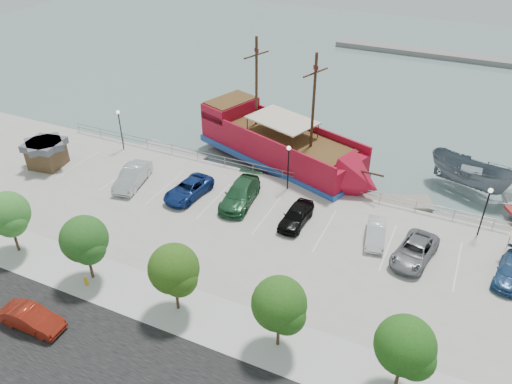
% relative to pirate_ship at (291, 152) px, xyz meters
% --- Properties ---
extents(ground, '(160.00, 160.00, 0.00)m').
position_rel_pirate_ship_xyz_m(ground, '(1.52, -11.22, -2.15)').
color(ground, slate).
extents(sidewalk, '(100.00, 4.00, 0.05)m').
position_rel_pirate_ship_xyz_m(sidewalk, '(1.52, -21.22, -1.13)').
color(sidewalk, '#B7B7B7').
rests_on(sidewalk, land_slab).
extents(seawall_railing, '(50.00, 0.06, 1.00)m').
position_rel_pirate_ship_xyz_m(seawall_railing, '(1.52, -3.42, -0.62)').
color(seawall_railing, gray).
rests_on(seawall_railing, land_slab).
extents(far_shore, '(40.00, 3.00, 0.80)m').
position_rel_pirate_ship_xyz_m(far_shore, '(11.52, 43.78, -1.75)').
color(far_shore, slate).
rests_on(far_shore, ground).
extents(pirate_ship, '(20.66, 11.80, 12.83)m').
position_rel_pirate_ship_xyz_m(pirate_ship, '(0.00, 0.00, 0.00)').
color(pirate_ship, maroon).
rests_on(pirate_ship, ground).
extents(patrol_boat, '(8.40, 5.62, 3.04)m').
position_rel_pirate_ship_xyz_m(patrol_boat, '(16.14, 3.47, -0.63)').
color(patrol_boat, slate).
rests_on(patrol_boat, ground).
extents(dock_west, '(7.57, 2.98, 0.42)m').
position_rel_pirate_ship_xyz_m(dock_west, '(-12.33, -2.02, -1.94)').
color(dock_west, gray).
rests_on(dock_west, ground).
extents(dock_mid, '(8.02, 5.11, 0.44)m').
position_rel_pirate_ship_xyz_m(dock_mid, '(9.97, -2.02, -1.93)').
color(dock_mid, gray).
rests_on(dock_mid, ground).
extents(dock_east, '(6.53, 3.10, 0.36)m').
position_rel_pirate_ship_xyz_m(dock_east, '(17.11, -2.02, -1.97)').
color(dock_east, gray).
rests_on(dock_east, ground).
extents(shed, '(3.56, 3.56, 2.59)m').
position_rel_pirate_ship_xyz_m(shed, '(-20.91, -10.49, 0.23)').
color(shed, '#513B24').
rests_on(shed, land_slab).
extents(street_sedan, '(4.30, 1.63, 1.40)m').
position_rel_pirate_ship_xyz_m(street_sedan, '(-6.81, -26.32, -0.45)').
color(street_sedan, maroon).
rests_on(street_sedan, street).
extents(fire_hydrant, '(0.24, 0.24, 0.70)m').
position_rel_pirate_ship_xyz_m(fire_hydrant, '(-6.32, -22.02, -0.77)').
color(fire_hydrant, '#C39C0D').
rests_on(fire_hydrant, sidewalk).
extents(lamp_post_left, '(0.36, 0.36, 4.28)m').
position_rel_pirate_ship_xyz_m(lamp_post_left, '(-16.48, -4.72, 1.79)').
color(lamp_post_left, black).
rests_on(lamp_post_left, land_slab).
extents(lamp_post_mid, '(0.36, 0.36, 4.28)m').
position_rel_pirate_ship_xyz_m(lamp_post_mid, '(1.52, -4.72, 1.79)').
color(lamp_post_mid, black).
rests_on(lamp_post_mid, land_slab).
extents(lamp_post_right, '(0.36, 0.36, 4.28)m').
position_rel_pirate_ship_xyz_m(lamp_post_right, '(17.52, -4.72, 1.79)').
color(lamp_post_right, black).
rests_on(lamp_post_right, land_slab).
extents(tree_b, '(3.30, 3.20, 5.00)m').
position_rel_pirate_ship_xyz_m(tree_b, '(-13.33, -21.30, 2.15)').
color(tree_b, '#473321').
rests_on(tree_b, sidewalk).
extents(tree_c, '(3.30, 3.20, 5.00)m').
position_rel_pirate_ship_xyz_m(tree_c, '(-6.33, -21.30, 2.15)').
color(tree_c, '#473321').
rests_on(tree_c, sidewalk).
extents(tree_d, '(3.30, 3.20, 5.00)m').
position_rel_pirate_ship_xyz_m(tree_d, '(0.67, -21.30, 2.15)').
color(tree_d, '#473321').
rests_on(tree_d, sidewalk).
extents(tree_e, '(3.30, 3.20, 5.00)m').
position_rel_pirate_ship_xyz_m(tree_e, '(7.67, -21.30, 2.15)').
color(tree_e, '#473321').
rests_on(tree_e, sidewalk).
extents(tree_f, '(3.30, 3.20, 5.00)m').
position_rel_pirate_ship_xyz_m(tree_f, '(14.67, -21.30, 2.15)').
color(tree_f, '#473321').
rests_on(tree_f, sidewalk).
extents(parked_car_b, '(2.74, 5.32, 1.67)m').
position_rel_pirate_ship_xyz_m(parked_car_b, '(-11.42, -9.89, -0.31)').
color(parked_car_b, '#ADB3B9').
rests_on(parked_car_b, land_slab).
extents(parked_car_c, '(2.92, 5.31, 1.41)m').
position_rel_pirate_ship_xyz_m(parked_car_c, '(-5.84, -9.45, -0.44)').
color(parked_car_c, navy).
rests_on(parked_car_c, land_slab).
extents(parked_car_d, '(3.00, 6.00, 1.67)m').
position_rel_pirate_ship_xyz_m(parked_car_d, '(-1.32, -8.46, -0.31)').
color(parked_car_d, '#215330').
rests_on(parked_car_d, land_slab).
extents(parked_car_e, '(1.92, 4.48, 1.51)m').
position_rel_pirate_ship_xyz_m(parked_car_e, '(4.08, -9.24, -0.39)').
color(parked_car_e, black).
rests_on(parked_car_e, land_slab).
extents(parked_car_f, '(2.10, 4.21, 1.33)m').
position_rel_pirate_ship_xyz_m(parked_car_f, '(10.39, -8.74, -0.48)').
color(parked_car_f, white).
rests_on(parked_car_f, land_slab).
extents(parked_car_g, '(3.23, 5.44, 1.42)m').
position_rel_pirate_ship_xyz_m(parked_car_g, '(13.46, -9.77, -0.44)').
color(parked_car_g, slate).
rests_on(parked_car_g, land_slab).
extents(parked_car_h, '(2.59, 4.83, 1.33)m').
position_rel_pirate_ship_xyz_m(parked_car_h, '(19.92, -9.12, -0.48)').
color(parked_car_h, navy).
rests_on(parked_car_h, land_slab).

